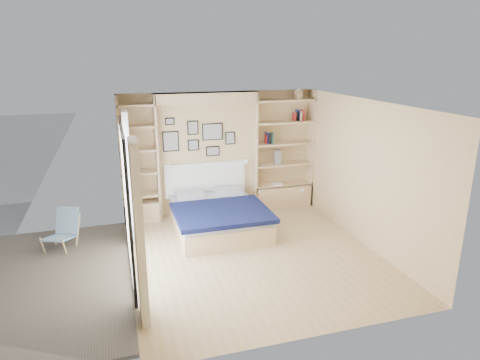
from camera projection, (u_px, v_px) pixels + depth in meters
name	position (u px, v px, depth m)	size (l,w,h in m)	color
ground	(253.00, 255.00, 7.13)	(4.50, 4.50, 0.00)	tan
room_shell	(209.00, 171.00, 8.11)	(4.50, 4.50, 4.50)	#D8B381
bed	(217.00, 216.00, 8.07)	(1.70, 2.08, 1.07)	beige
photo_gallery	(198.00, 137.00, 8.59)	(1.48, 0.02, 0.82)	black
reading_lamps	(208.00, 164.00, 8.57)	(1.92, 0.12, 0.15)	silver
shelf_decor	(270.00, 131.00, 8.83)	(3.47, 0.23, 2.03)	#A51E1E
deck	(16.00, 287.00, 6.14)	(3.20, 4.00, 0.05)	#685B4D
deck_chair	(63.00, 230.00, 7.31)	(0.65, 0.79, 0.69)	tan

